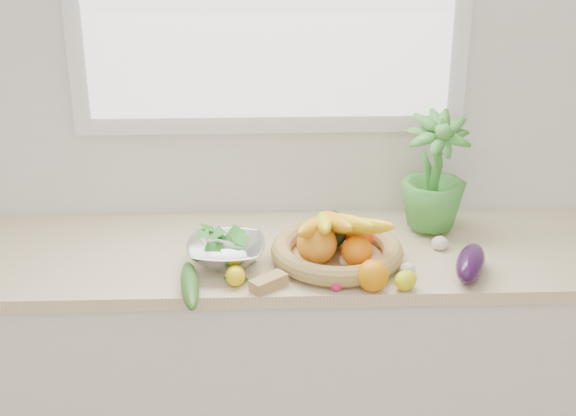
{
  "coord_description": "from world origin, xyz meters",
  "views": [
    {
      "loc": [
        -0.03,
        -0.35,
        2.03
      ],
      "look_at": [
        0.05,
        1.93,
        1.05
      ],
      "focal_mm": 50.0,
      "sensor_mm": 36.0,
      "label": 1
    }
  ],
  "objects_px": {
    "potted_herb": "(435,171)",
    "fruit_basket": "(336,244)",
    "cucumber": "(190,285)",
    "colander_with_spinach": "(226,247)",
    "apple": "(318,241)",
    "eggplant": "(471,263)"
  },
  "relations": [
    {
      "from": "cucumber",
      "to": "colander_with_spinach",
      "type": "distance_m",
      "value": 0.2
    },
    {
      "from": "colander_with_spinach",
      "to": "potted_herb",
      "type": "bearing_deg",
      "value": 19.0
    },
    {
      "from": "apple",
      "to": "colander_with_spinach",
      "type": "distance_m",
      "value": 0.3
    },
    {
      "from": "potted_herb",
      "to": "colander_with_spinach",
      "type": "height_order",
      "value": "potted_herb"
    },
    {
      "from": "eggplant",
      "to": "potted_herb",
      "type": "height_order",
      "value": "potted_herb"
    },
    {
      "from": "eggplant",
      "to": "fruit_basket",
      "type": "bearing_deg",
      "value": 163.63
    },
    {
      "from": "apple",
      "to": "colander_with_spinach",
      "type": "height_order",
      "value": "colander_with_spinach"
    },
    {
      "from": "eggplant",
      "to": "apple",
      "type": "bearing_deg",
      "value": 158.27
    },
    {
      "from": "potted_herb",
      "to": "fruit_basket",
      "type": "relative_size",
      "value": 0.76
    },
    {
      "from": "cucumber",
      "to": "fruit_basket",
      "type": "distance_m",
      "value": 0.48
    },
    {
      "from": "potted_herb",
      "to": "colander_with_spinach",
      "type": "bearing_deg",
      "value": -161.0
    },
    {
      "from": "fruit_basket",
      "to": "cucumber",
      "type": "bearing_deg",
      "value": -156.59
    },
    {
      "from": "fruit_basket",
      "to": "potted_herb",
      "type": "bearing_deg",
      "value": 32.2
    },
    {
      "from": "apple",
      "to": "eggplant",
      "type": "distance_m",
      "value": 0.48
    },
    {
      "from": "colander_with_spinach",
      "to": "apple",
      "type": "bearing_deg",
      "value": 15.78
    },
    {
      "from": "apple",
      "to": "eggplant",
      "type": "relative_size",
      "value": 0.35
    },
    {
      "from": "fruit_basket",
      "to": "colander_with_spinach",
      "type": "distance_m",
      "value": 0.34
    },
    {
      "from": "eggplant",
      "to": "cucumber",
      "type": "relative_size",
      "value": 0.77
    },
    {
      "from": "eggplant",
      "to": "colander_with_spinach",
      "type": "bearing_deg",
      "value": 172.54
    },
    {
      "from": "apple",
      "to": "potted_herb",
      "type": "relative_size",
      "value": 0.2
    },
    {
      "from": "apple",
      "to": "eggplant",
      "type": "xyz_separation_m",
      "value": [
        0.44,
        -0.18,
        0.01
      ]
    },
    {
      "from": "apple",
      "to": "potted_herb",
      "type": "xyz_separation_m",
      "value": [
        0.39,
        0.15,
        0.17
      ]
    }
  ]
}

